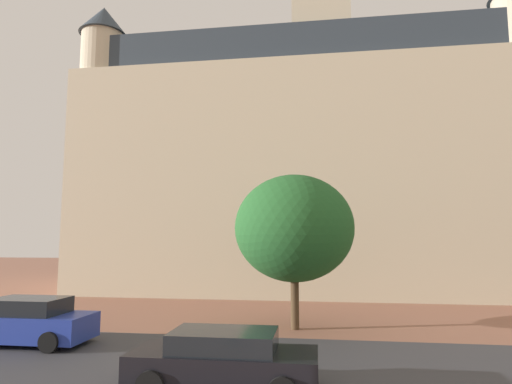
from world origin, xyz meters
name	(u,v)px	position (x,y,z in m)	size (l,w,h in m)	color
ground_plane	(269,348)	(0.00, 10.00, 0.00)	(120.00, 120.00, 0.00)	#93604C
street_asphalt_strip	(260,369)	(0.00, 7.71, 0.00)	(120.00, 7.47, 0.00)	#38383D
landmark_building	(302,163)	(0.65, 26.83, 9.07)	(29.80, 13.23, 34.21)	beige
car_blue	(27,322)	(-8.13, 9.36, 0.73)	(4.30, 2.00, 1.52)	#23389E
car_black	(224,361)	(-0.64, 6.07, 0.66)	(4.40, 1.94, 1.35)	black
tree_curb_far	(294,228)	(0.70, 12.96, 3.95)	(4.75, 4.75, 6.09)	#4C3823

